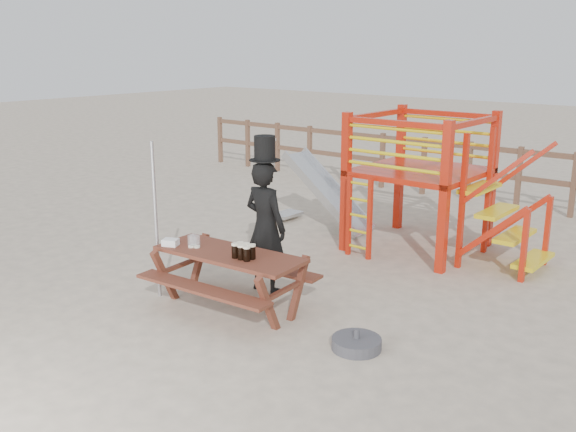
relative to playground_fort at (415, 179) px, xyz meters
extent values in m
plane|color=#C5B399|center=(-0.12, -3.58, -1.07)|extent=(60.00, 60.00, 0.00)
cube|color=brown|center=(-0.12, 3.42, 0.03)|extent=(15.00, 0.06, 0.10)
cube|color=brown|center=(-0.12, 3.42, -0.47)|extent=(15.00, 0.06, 0.10)
cube|color=brown|center=(-7.62, 3.42, -0.47)|extent=(0.09, 0.09, 1.20)
cube|color=brown|center=(-6.62, 3.42, -0.47)|extent=(0.09, 0.09, 1.20)
cube|color=brown|center=(-5.62, 3.42, -0.47)|extent=(0.09, 0.09, 1.20)
cube|color=brown|center=(-4.62, 3.42, -0.47)|extent=(0.09, 0.09, 1.20)
cube|color=brown|center=(-3.62, 3.42, -0.47)|extent=(0.09, 0.09, 1.20)
cube|color=brown|center=(-2.62, 3.42, -0.47)|extent=(0.09, 0.09, 1.20)
cube|color=brown|center=(-1.62, 3.42, -0.47)|extent=(0.09, 0.09, 1.20)
cube|color=brown|center=(-0.62, 3.42, -0.47)|extent=(0.09, 0.09, 1.20)
cube|color=brown|center=(0.38, 3.42, -0.47)|extent=(0.09, 0.09, 1.20)
cube|color=brown|center=(1.38, 3.42, -0.47)|extent=(0.09, 0.09, 1.20)
cube|color=red|center=(-0.72, -0.78, -0.02)|extent=(0.12, 0.12, 2.10)
cube|color=red|center=(0.88, -0.78, -0.02)|extent=(0.12, 0.12, 2.10)
cube|color=red|center=(-0.72, 0.82, -0.02)|extent=(0.12, 0.12, 2.10)
cube|color=red|center=(0.88, 0.82, -0.02)|extent=(0.12, 0.12, 2.10)
cube|color=red|center=(0.08, 0.02, 0.13)|extent=(1.72, 1.72, 0.08)
cube|color=red|center=(0.08, -0.78, 0.93)|extent=(1.60, 0.08, 0.08)
cube|color=red|center=(0.08, 0.82, 0.93)|extent=(1.60, 0.08, 0.08)
cube|color=red|center=(-0.72, 0.02, 0.93)|extent=(0.08, 1.60, 0.08)
cube|color=red|center=(0.88, 0.02, 0.93)|extent=(0.08, 1.60, 0.08)
cylinder|color=yellow|center=(0.08, -0.78, 0.31)|extent=(1.50, 0.05, 0.05)
cylinder|color=yellow|center=(0.08, 0.82, 0.31)|extent=(1.50, 0.05, 0.05)
cylinder|color=yellow|center=(0.08, -0.78, 0.49)|extent=(1.50, 0.05, 0.05)
cylinder|color=yellow|center=(0.08, 0.82, 0.49)|extent=(1.50, 0.05, 0.05)
cylinder|color=yellow|center=(0.08, -0.78, 0.67)|extent=(1.50, 0.05, 0.05)
cylinder|color=yellow|center=(0.08, 0.82, 0.67)|extent=(1.50, 0.05, 0.05)
cylinder|color=yellow|center=(0.08, -0.78, 0.85)|extent=(1.50, 0.05, 0.05)
cylinder|color=yellow|center=(0.08, 0.82, 0.85)|extent=(1.50, 0.05, 0.05)
cube|color=red|center=(-0.55, -0.93, -0.47)|extent=(0.06, 0.06, 1.20)
cube|color=red|center=(-0.19, -0.93, -0.47)|extent=(0.06, 0.06, 1.20)
cylinder|color=yellow|center=(-0.37, -0.93, -0.92)|extent=(0.36, 0.04, 0.04)
cylinder|color=yellow|center=(-0.37, -0.93, -0.68)|extent=(0.36, 0.04, 0.04)
cylinder|color=yellow|center=(-0.37, -0.93, -0.44)|extent=(0.36, 0.04, 0.04)
cylinder|color=yellow|center=(-0.37, -0.93, -0.20)|extent=(0.36, 0.04, 0.04)
cylinder|color=yellow|center=(-0.37, -0.93, 0.04)|extent=(0.36, 0.04, 0.04)
cube|color=yellow|center=(1.03, 0.02, 0.01)|extent=(0.30, 0.90, 0.06)
cube|color=yellow|center=(1.31, 0.02, -0.29)|extent=(0.30, 0.90, 0.06)
cube|color=yellow|center=(1.59, 0.02, -0.59)|extent=(0.30, 0.90, 0.06)
cube|color=yellow|center=(1.87, 0.02, -0.89)|extent=(0.30, 0.90, 0.06)
cube|color=red|center=(1.43, -0.43, -0.47)|extent=(0.95, 0.08, 0.86)
cube|color=red|center=(1.43, 0.47, -0.47)|extent=(0.95, 0.08, 0.86)
cube|color=silver|center=(-1.62, 0.02, -0.45)|extent=(1.53, 0.55, 1.21)
cube|color=silver|center=(-1.62, -0.25, -0.41)|extent=(1.58, 0.04, 1.28)
cube|color=silver|center=(-1.62, 0.29, -0.41)|extent=(1.58, 0.04, 1.28)
cube|color=silver|center=(-2.52, 0.02, -0.97)|extent=(0.35, 0.55, 0.05)
cube|color=maroon|center=(-0.48, -3.52, -0.39)|extent=(1.87, 0.83, 0.05)
cube|color=maroon|center=(-0.44, -4.02, -0.66)|extent=(1.83, 0.40, 0.04)
cube|color=maroon|center=(-0.52, -3.02, -0.66)|extent=(1.83, 0.40, 0.04)
cube|color=maroon|center=(-1.25, -3.59, -0.74)|extent=(0.16, 1.09, 0.65)
cube|color=maroon|center=(0.29, -3.46, -0.74)|extent=(0.16, 1.09, 0.65)
imported|color=black|center=(-0.54, -2.82, -0.23)|extent=(0.63, 0.42, 1.69)
cube|color=#0E9F2C|center=(-0.54, -2.68, -0.03)|extent=(0.07, 0.02, 0.39)
cylinder|color=black|center=(-0.54, -2.82, 0.62)|extent=(0.38, 0.38, 0.01)
cylinder|color=black|center=(-0.54, -2.82, 0.77)|extent=(0.26, 0.26, 0.29)
cube|color=white|center=(-0.54, -2.69, 0.88)|extent=(0.13, 0.01, 0.03)
cylinder|color=#B2B2B7|center=(-1.45, -3.80, -0.10)|extent=(0.04, 0.04, 1.95)
cylinder|color=#3E3E44|center=(1.26, -3.45, -1.01)|extent=(0.52, 0.52, 0.12)
cylinder|color=#3E3E44|center=(1.26, -3.45, -0.90)|extent=(0.06, 0.06, 0.10)
cube|color=white|center=(-1.22, -3.78, -0.33)|extent=(0.22, 0.20, 0.08)
cylinder|color=black|center=(-0.29, -3.62, -0.29)|extent=(0.08, 0.08, 0.15)
cylinder|color=#FCF2CE|center=(-0.29, -3.62, -0.21)|extent=(0.08, 0.08, 0.02)
cylinder|color=black|center=(-0.20, -3.62, -0.29)|extent=(0.08, 0.08, 0.15)
cylinder|color=#FCF2CE|center=(-0.20, -3.62, -0.21)|extent=(0.08, 0.08, 0.02)
cylinder|color=black|center=(-0.12, -3.62, -0.29)|extent=(0.08, 0.08, 0.15)
cylinder|color=#FCF2CE|center=(-0.12, -3.62, -0.21)|extent=(0.08, 0.08, 0.02)
cylinder|color=black|center=(-0.28, -3.55, -0.29)|extent=(0.08, 0.08, 0.15)
cylinder|color=#FCF2CE|center=(-0.28, -3.55, -0.21)|extent=(0.08, 0.08, 0.02)
cylinder|color=black|center=(-0.20, -3.53, -0.29)|extent=(0.08, 0.08, 0.15)
cylinder|color=#FCF2CE|center=(-0.20, -3.53, -0.21)|extent=(0.08, 0.08, 0.02)
cylinder|color=black|center=(-0.12, -3.53, -0.29)|extent=(0.08, 0.08, 0.15)
cylinder|color=#FCF2CE|center=(-0.12, -3.53, -0.21)|extent=(0.08, 0.08, 0.02)
cylinder|color=silver|center=(-0.91, -3.63, -0.29)|extent=(0.08, 0.08, 0.15)
cylinder|color=#FCF2CE|center=(-0.91, -3.63, -0.36)|extent=(0.07, 0.07, 0.02)
cylinder|color=silver|center=(-0.98, -3.63, -0.29)|extent=(0.08, 0.08, 0.15)
cylinder|color=#FCF2CE|center=(-0.98, -3.63, -0.36)|extent=(0.07, 0.07, 0.02)
cylinder|color=silver|center=(-0.97, -3.67, -0.29)|extent=(0.08, 0.08, 0.15)
cylinder|color=#FCF2CE|center=(-0.97, -3.67, -0.36)|extent=(0.07, 0.07, 0.02)
camera|label=1|loc=(4.55, -8.58, 1.97)|focal=40.00mm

